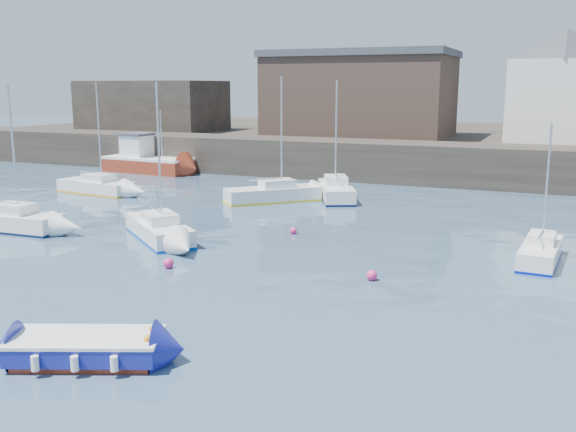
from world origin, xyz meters
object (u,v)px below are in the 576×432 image
at_px(buoy_near, 169,268).
at_px(sailboat_f, 336,191).
at_px(sailboat_a, 11,221).
at_px(sailboat_b, 159,229).
at_px(sailboat_e, 96,186).
at_px(buoy_far, 293,234).
at_px(sailboat_h, 273,194).
at_px(buoy_mid, 372,280).
at_px(blue_dinghy, 86,347).
at_px(fishing_boat, 146,160).
at_px(sailboat_c, 540,252).

bearing_deg(buoy_near, sailboat_f, 86.82).
height_order(sailboat_a, sailboat_b, sailboat_b).
relative_size(sailboat_e, buoy_far, 21.90).
distance_m(sailboat_h, buoy_near, 15.89).
bearing_deg(sailboat_a, buoy_mid, -3.17).
relative_size(sailboat_h, buoy_near, 18.15).
height_order(sailboat_h, buoy_far, sailboat_h).
bearing_deg(blue_dinghy, buoy_mid, 63.77).
xyz_separation_m(blue_dinghy, buoy_mid, (5.05, 10.24, -0.43)).
relative_size(fishing_boat, buoy_mid, 19.75).
bearing_deg(sailboat_c, buoy_far, 176.07).
relative_size(sailboat_a, sailboat_f, 0.96).
bearing_deg(sailboat_h, sailboat_b, -94.34).
height_order(fishing_boat, sailboat_e, sailboat_e).
bearing_deg(sailboat_h, blue_dinghy, -77.33).
bearing_deg(sailboat_b, buoy_far, 32.59).
bearing_deg(sailboat_c, sailboat_e, 166.59).
bearing_deg(fishing_boat, sailboat_h, -28.72).
bearing_deg(sailboat_e, buoy_near, -42.67).
relative_size(fishing_boat, sailboat_b, 1.10).
relative_size(sailboat_h, buoy_far, 22.84).
relative_size(sailboat_c, sailboat_f, 0.76).
bearing_deg(sailboat_e, sailboat_a, -71.64).
bearing_deg(fishing_boat, buoy_near, -53.05).
xyz_separation_m(fishing_boat, buoy_far, (20.75, -16.77, -1.03)).
bearing_deg(blue_dinghy, sailboat_h, 102.67).
distance_m(fishing_boat, sailboat_b, 25.37).
relative_size(buoy_near, buoy_far, 1.26).
height_order(blue_dinghy, sailboat_h, sailboat_h).
relative_size(sailboat_f, buoy_near, 17.70).
height_order(blue_dinghy, buoy_near, blue_dinghy).
xyz_separation_m(blue_dinghy, sailboat_h, (-5.47, 24.32, 0.09)).
bearing_deg(buoy_near, buoy_far, 73.14).
xyz_separation_m(fishing_boat, sailboat_c, (32.39, -17.57, -0.58)).
xyz_separation_m(sailboat_a, sailboat_h, (8.92, 13.01, -0.01)).
xyz_separation_m(buoy_near, buoy_mid, (8.13, 1.62, 0.00)).
height_order(blue_dinghy, buoy_far, blue_dinghy).
height_order(sailboat_a, sailboat_f, sailboat_f).
height_order(sailboat_c, buoy_near, sailboat_c).
height_order(sailboat_b, sailboat_h, sailboat_h).
relative_size(blue_dinghy, buoy_near, 10.05).
xyz_separation_m(sailboat_a, sailboat_e, (-3.69, 11.13, -0.03)).
distance_m(fishing_boat, sailboat_h, 18.28).
bearing_deg(sailboat_b, sailboat_f, 73.13).
distance_m(sailboat_c, buoy_mid, 7.90).
bearing_deg(sailboat_a, sailboat_h, 55.57).
distance_m(sailboat_e, buoy_near, 20.40).
bearing_deg(sailboat_h, fishing_boat, 151.28).
relative_size(sailboat_a, buoy_mid, 17.63).
xyz_separation_m(sailboat_e, buoy_near, (15.00, -13.82, -0.49)).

